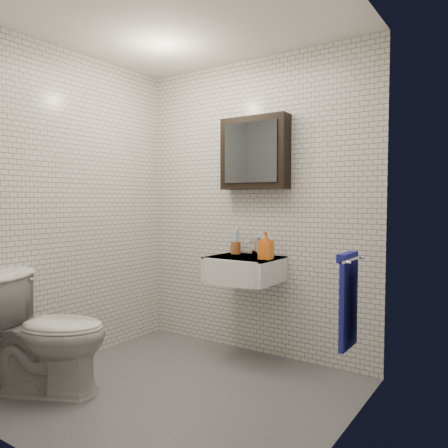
{
  "coord_description": "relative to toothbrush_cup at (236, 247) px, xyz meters",
  "views": [
    {
      "loc": [
        1.88,
        -2.23,
        1.3
      ],
      "look_at": [
        0.07,
        0.45,
        1.13
      ],
      "focal_mm": 35.0,
      "sensor_mm": 36.0,
      "label": 1
    }
  ],
  "objects": [
    {
      "name": "ground",
      "position": [
        0.12,
        -0.9,
        -0.9
      ],
      "size": [
        2.2,
        2.0,
        0.01
      ],
      "primitive_type": "cube",
      "color": "#53555C",
      "rests_on": "ground"
    },
    {
      "name": "room_shell",
      "position": [
        0.12,
        -0.9,
        0.56
      ],
      "size": [
        2.22,
        2.02,
        2.51
      ],
      "color": "silver",
      "rests_on": "ground"
    },
    {
      "name": "washbasin",
      "position": [
        0.17,
        -0.16,
        -0.15
      ],
      "size": [
        0.55,
        0.5,
        0.2
      ],
      "color": "white",
      "rests_on": "room_shell"
    },
    {
      "name": "faucet",
      "position": [
        0.17,
        0.03,
        0.01
      ],
      "size": [
        0.06,
        0.2,
        0.15
      ],
      "color": "silver",
      "rests_on": "washbasin"
    },
    {
      "name": "mirror_cabinet",
      "position": [
        0.17,
        0.03,
        0.79
      ],
      "size": [
        0.6,
        0.15,
        0.6
      ],
      "color": "black",
      "rests_on": "room_shell"
    },
    {
      "name": "towel_rail",
      "position": [
        1.16,
        -0.55,
        -0.18
      ],
      "size": [
        0.09,
        0.3,
        0.58
      ],
      "color": "silver",
      "rests_on": "room_shell"
    },
    {
      "name": "toothbrush_cup",
      "position": [
        0.0,
        0.0,
        0.0
      ],
      "size": [
        0.09,
        0.09,
        0.23
      ],
      "rotation": [
        0.0,
        0.0,
        0.12
      ],
      "color": "#9C5627",
      "rests_on": "washbasin"
    },
    {
      "name": "soap_bottle",
      "position": [
        0.38,
        -0.16,
        0.05
      ],
      "size": [
        0.1,
        0.11,
        0.22
      ],
      "primitive_type": "imported",
      "rotation": [
        0.0,
        0.0,
        0.07
      ],
      "color": "#F05519",
      "rests_on": "washbasin"
    },
    {
      "name": "toilet",
      "position": [
        -0.63,
        -1.39,
        -0.49
      ],
      "size": [
        0.93,
        0.76,
        0.83
      ],
      "primitive_type": "imported",
      "rotation": [
        0.0,
        0.0,
        2.0
      ],
      "color": "silver",
      "rests_on": "ground"
    }
  ]
}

